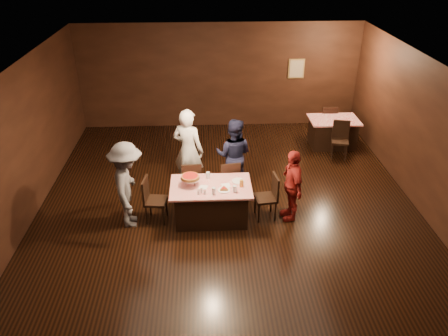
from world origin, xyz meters
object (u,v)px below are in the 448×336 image
Objects in this scene: chair_back_far at (327,121)px; chair_end_right at (266,197)px; main_table at (211,202)px; chair_back_near at (340,140)px; chair_end_left at (156,200)px; diner_white_jacket at (188,151)px; chair_far_left at (192,180)px; plate_empty at (238,181)px; chair_far_right at (229,179)px; diner_grey_knit at (128,185)px; glass_back at (208,175)px; diner_red_shirt at (292,185)px; glass_amber at (241,183)px; diner_navy_hoodie at (234,155)px; pizza_stand at (190,177)px; glass_front_right at (235,189)px; glass_front_left at (214,191)px; back_table at (332,132)px.

chair_end_right is at bearing 60.50° from chair_back_far.
main_table is 1.68× the size of chair_back_near.
diner_white_jacket is (0.64, 1.19, 0.49)m from chair_end_left.
plate_empty is (0.95, -0.60, 0.30)m from chair_far_left.
chair_end_right is at bearing 0.00° from main_table.
chair_back_far is at bearing 143.32° from chair_end_right.
diner_grey_knit reaches higher than chair_far_right.
diner_grey_knit is at bearing 29.90° from chair_far_left.
chair_end_left is at bearing -96.51° from chair_end_right.
diner_red_shirt is at bearing -11.26° from glass_back.
chair_back_near is at bearing 43.61° from glass_amber.
chair_back_near reaches higher than glass_back.
glass_back is at bearing 70.59° from diner_navy_hoodie.
glass_back is (0.35, 0.25, -0.11)m from pizza_stand.
chair_back_far is 4.94m from glass_back.
chair_end_left is 1.61m from glass_front_right.
chair_far_right is 1.08m from diner_white_jacket.
chair_end_right is at bearing -93.25° from diner_grey_knit.
plate_empty is 1.79× the size of glass_front_right.
diner_white_jacket is at bearing -21.08° from chair_end_left.
glass_amber is (0.07, -1.22, -0.00)m from diner_navy_hoodie.
diner_navy_hoodie reaches higher than glass_front_left.
glass_front_right is (0.85, -0.30, -0.11)m from pizza_stand.
diner_grey_knit reaches higher than chair_end_left.
chair_far_right is at bearing 176.58° from diner_white_jacket.
diner_red_shirt is (-1.75, -3.90, 0.28)m from chair_back_far.
plate_empty is at bearing 6.01° from pizza_stand.
back_table is 3.42× the size of pizza_stand.
diner_white_jacket reaches higher than glass_front_right.
glass_front_left reaches higher than main_table.
back_table is 0.61m from chair_back_far.
plate_empty is at bearing 75.96° from glass_front_right.
main_table is 1.10m from chair_end_left.
glass_front_left is at bearing 62.79° from chair_far_right.
chair_back_far is (4.45, 3.87, 0.00)m from chair_end_left.
plate_empty is at bearing 157.89° from diner_white_jacket.
plate_empty is (-1.05, 0.18, 0.02)m from diner_red_shirt.
back_table is 1.37× the size of chair_far_left.
chair_end_left is at bearing 41.99° from chair_far_left.
chair_end_right is 0.63× the size of diner_red_shirt.
back_table is 5.20× the size of plate_empty.
diner_white_jacket is (-3.81, -1.38, 0.49)m from chair_back_near.
chair_back_near is 5.63m from diner_grey_knit.
chair_far_left is at bearing 90.00° from pizza_stand.
chair_end_right is at bearing -14.62° from glass_back.
glass_front_right is (0.45, -0.25, 0.46)m from main_table.
diner_grey_knit is at bearing 172.62° from glass_front_left.
chair_end_left is at bearing 178.32° from glass_amber.
diner_grey_knit reaches higher than pizza_stand.
chair_back_near is at bearing 41.01° from glass_front_left.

